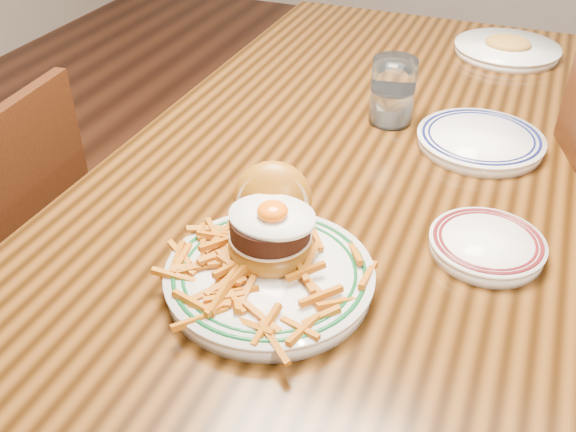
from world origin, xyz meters
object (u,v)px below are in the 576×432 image
at_px(table, 357,182).
at_px(chair_left, 5,257).
at_px(side_plate, 487,244).
at_px(main_plate, 270,257).

relative_size(table, chair_left, 1.92).
relative_size(table, side_plate, 9.27).
height_order(chair_left, main_plate, main_plate).
distance_m(chair_left, main_plate, 0.82).
xyz_separation_m(chair_left, main_plate, (0.73, -0.16, 0.34)).
relative_size(table, main_plate, 5.10).
xyz_separation_m(table, side_plate, (0.27, -0.25, 0.10)).
distance_m(chair_left, side_plate, 1.05).
bearing_deg(table, main_plate, -90.84).
bearing_deg(main_plate, side_plate, 12.04).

